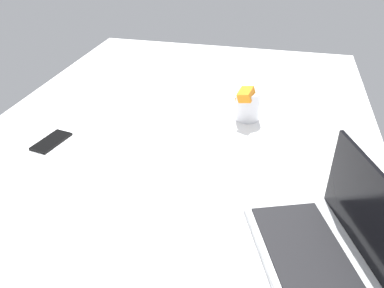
{
  "coord_description": "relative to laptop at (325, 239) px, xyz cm",
  "views": [
    {
      "loc": [
        125.75,
        32.14,
        87.26
      ],
      "look_at": [
        26.54,
        8.82,
        24.0
      ],
      "focal_mm": 36.32,
      "sensor_mm": 36.0,
      "label": 1
    }
  ],
  "objects": [
    {
      "name": "snack_cup",
      "position": [
        -62.28,
        -24.53,
        1.55
      ],
      "size": [
        10.49,
        9.61,
        13.83
      ],
      "color": "silver",
      "rests_on": "bed_mattress"
    },
    {
      "name": "bed_mattress",
      "position": [
        -57.01,
        -47.01,
        -13.41
      ],
      "size": [
        180.0,
        140.0,
        18.0
      ],
      "primitive_type": "cube",
      "color": "white",
      "rests_on": "ground"
    },
    {
      "name": "laptop",
      "position": [
        0.0,
        0.0,
        0.0
      ],
      "size": [
        39.0,
        33.19,
        23.0
      ],
      "rotation": [
        0.0,
        0.0,
        0.36
      ],
      "color": "#B7BABC",
      "rests_on": "bed_mattress"
    },
    {
      "name": "cell_phone",
      "position": [
        -30.03,
        -87.34,
        -4.01
      ],
      "size": [
        15.01,
        9.24,
        0.8
      ],
      "primitive_type": "cube",
      "rotation": [
        0.0,
        0.0,
        1.39
      ],
      "color": "black",
      "rests_on": "bed_mattress"
    }
  ]
}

